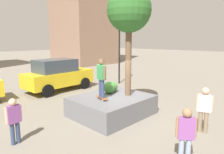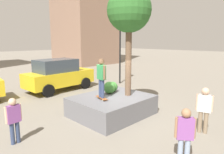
% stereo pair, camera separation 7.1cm
% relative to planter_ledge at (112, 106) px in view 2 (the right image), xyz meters
% --- Properties ---
extents(ground_plane, '(120.00, 120.00, 0.00)m').
position_rel_planter_ledge_xyz_m(ground_plane, '(0.37, -0.09, -0.43)').
color(ground_plane, gray).
extents(planter_ledge, '(3.36, 2.76, 0.87)m').
position_rel_planter_ledge_xyz_m(planter_ledge, '(0.00, 0.00, 0.00)').
color(planter_ledge, slate).
rests_on(planter_ledge, ground).
extents(plaza_tree, '(1.94, 1.94, 4.77)m').
position_rel_planter_ledge_xyz_m(plaza_tree, '(0.69, -0.36, 4.16)').
color(plaza_tree, brown).
rests_on(plaza_tree, planter_ledge).
extents(boxwood_shrub, '(0.57, 0.57, 0.57)m').
position_rel_planter_ledge_xyz_m(boxwood_shrub, '(0.29, 0.46, 0.72)').
color(boxwood_shrub, '#3D7A33').
rests_on(boxwood_shrub, planter_ledge).
extents(hedge_clump, '(0.51, 0.51, 0.51)m').
position_rel_planter_ledge_xyz_m(hedge_clump, '(0.61, 0.57, 0.69)').
color(hedge_clump, '#3D7A33').
rests_on(hedge_clump, planter_ledge).
extents(skateboard, '(0.41, 0.83, 0.07)m').
position_rel_planter_ledge_xyz_m(skateboard, '(-0.61, 0.03, 0.49)').
color(skateboard, brown).
rests_on(skateboard, planter_ledge).
extents(skateboarder, '(0.28, 0.56, 1.69)m').
position_rel_planter_ledge_xyz_m(skateboarder, '(-0.61, 0.03, 1.48)').
color(skateboarder, navy).
rests_on(skateboarder, skateboard).
extents(sedan_parked, '(4.68, 2.35, 2.13)m').
position_rel_planter_ledge_xyz_m(sedan_parked, '(0.74, 5.85, 0.65)').
color(sedan_parked, gold).
rests_on(sedan_parked, ground).
extents(traffic_light_corner, '(0.37, 0.37, 5.01)m').
position_rel_planter_ledge_xyz_m(traffic_light_corner, '(5.35, 4.43, 2.95)').
color(traffic_light_corner, black).
rests_on(traffic_light_corner, ground).
extents(passerby_with_bag, '(0.41, 0.46, 1.63)m').
position_rel_planter_ledge_xyz_m(passerby_with_bag, '(-1.34, -4.08, 0.51)').
color(passerby_with_bag, '#8C9EB7').
rests_on(passerby_with_bag, ground).
extents(pedestrian_crossing, '(0.33, 0.56, 1.72)m').
position_rel_planter_ledge_xyz_m(pedestrian_crossing, '(1.06, -3.68, 0.56)').
color(pedestrian_crossing, '#847056').
rests_on(pedestrian_crossing, ground).
extents(bystander_watching, '(0.53, 0.24, 1.56)m').
position_rel_planter_ledge_xyz_m(bystander_watching, '(-4.13, 0.42, 0.47)').
color(bystander_watching, navy).
rests_on(bystander_watching, ground).
extents(brick_midrise, '(7.19, 7.27, 17.97)m').
position_rel_planter_ledge_xyz_m(brick_midrise, '(12.37, 17.72, 8.55)').
color(brick_midrise, '#8C6B56').
rests_on(brick_midrise, ground).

